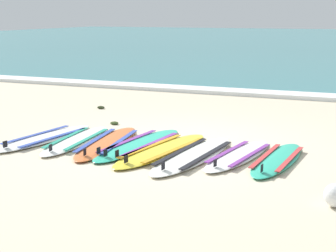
% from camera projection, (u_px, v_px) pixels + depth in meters
% --- Properties ---
extents(ground_plane, '(80.00, 80.00, 0.00)m').
position_uv_depth(ground_plane, '(184.00, 145.00, 8.91)').
color(ground_plane, beige).
extents(sea, '(80.00, 60.00, 0.10)m').
position_uv_depth(sea, '(335.00, 41.00, 41.17)').
color(sea, teal).
rests_on(sea, ground).
extents(wave_foam_strip, '(80.00, 0.81, 0.11)m').
position_uv_depth(wave_foam_strip, '(257.00, 93.00, 14.35)').
color(wave_foam_strip, white).
rests_on(wave_foam_strip, ground).
extents(surfboard_0, '(0.96, 2.47, 0.18)m').
position_uv_depth(surfboard_0, '(45.00, 138.00, 9.31)').
color(surfboard_0, white).
rests_on(surfboard_0, ground).
extents(surfboard_1, '(0.75, 2.34, 0.18)m').
position_uv_depth(surfboard_1, '(77.00, 140.00, 9.14)').
color(surfboard_1, white).
rests_on(surfboard_1, ground).
extents(surfboard_2, '(0.92, 2.54, 0.18)m').
position_uv_depth(surfboard_2, '(108.00, 143.00, 8.96)').
color(surfboard_2, orange).
rests_on(surfboard_2, ground).
extents(surfboard_3, '(0.95, 2.62, 0.18)m').
position_uv_depth(surfboard_3, '(139.00, 144.00, 8.84)').
color(surfboard_3, '#2DB793').
rests_on(surfboard_3, ground).
extents(surfboard_4, '(1.10, 2.65, 0.18)m').
position_uv_depth(surfboard_4, '(163.00, 150.00, 8.48)').
color(surfboard_4, yellow).
rests_on(surfboard_4, ground).
extents(surfboard_5, '(0.95, 2.65, 0.18)m').
position_uv_depth(surfboard_5, '(194.00, 155.00, 8.18)').
color(surfboard_5, silver).
rests_on(surfboard_5, ground).
extents(surfboard_6, '(0.91, 2.23, 0.18)m').
position_uv_depth(surfboard_6, '(239.00, 155.00, 8.16)').
color(surfboard_6, white).
rests_on(surfboard_6, ground).
extents(surfboard_7, '(0.73, 2.19, 0.18)m').
position_uv_depth(surfboard_7, '(277.00, 159.00, 7.94)').
color(surfboard_7, '#2DB793').
rests_on(surfboard_7, ground).
extents(beach_ball, '(0.29, 0.29, 0.29)m').
position_uv_depth(beach_ball, '(336.00, 195.00, 6.06)').
color(beach_ball, white).
rests_on(beach_ball, ground).
extents(seaweed_clump_near_shoreline, '(0.19, 0.15, 0.07)m').
position_uv_depth(seaweed_clump_near_shoreline, '(101.00, 107.00, 12.32)').
color(seaweed_clump_near_shoreline, '#2D381E').
rests_on(seaweed_clump_near_shoreline, ground).
extents(seaweed_clump_mid_sand, '(0.18, 0.14, 0.06)m').
position_uv_depth(seaweed_clump_mid_sand, '(114.00, 123.00, 10.57)').
color(seaweed_clump_mid_sand, '#384723').
rests_on(seaweed_clump_mid_sand, ground).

